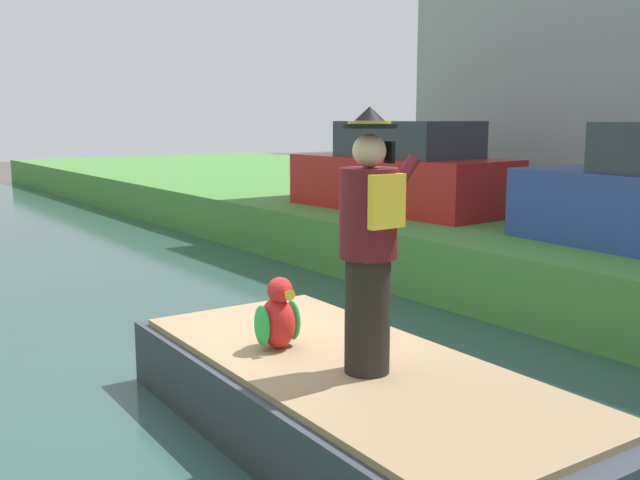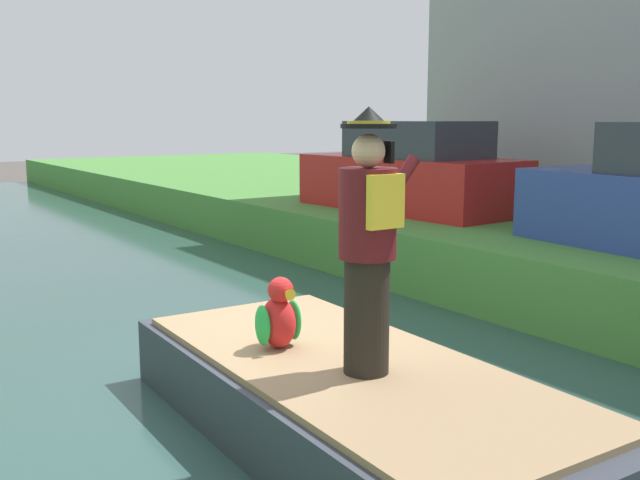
% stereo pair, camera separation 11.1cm
% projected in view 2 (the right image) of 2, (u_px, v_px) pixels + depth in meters
% --- Properties ---
extents(ground_plane, '(80.00, 80.00, 0.00)m').
position_uv_depth(ground_plane, '(268.00, 400.00, 6.46)').
color(ground_plane, '#4C4742').
extents(canal_water, '(6.52, 48.00, 0.10)m').
position_uv_depth(canal_water, '(268.00, 395.00, 6.45)').
color(canal_water, '#2D4C47').
rests_on(canal_water, ground).
extents(boat, '(1.91, 4.25, 0.61)m').
position_uv_depth(boat, '(351.00, 402.00, 5.38)').
color(boat, '#333842').
rests_on(boat, canal_water).
extents(person_pirate, '(0.61, 0.42, 1.85)m').
position_uv_depth(person_pirate, '(368.00, 243.00, 4.97)').
color(person_pirate, black).
rests_on(person_pirate, boat).
extents(parrot_plush, '(0.36, 0.35, 0.57)m').
position_uv_depth(parrot_plush, '(279.00, 317.00, 5.63)').
color(parrot_plush, red).
rests_on(parrot_plush, boat).
extents(parked_car_red, '(1.92, 4.09, 1.50)m').
position_uv_depth(parked_car_red, '(410.00, 173.00, 12.31)').
color(parked_car_red, red).
rests_on(parked_car_red, grass_bank_far).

